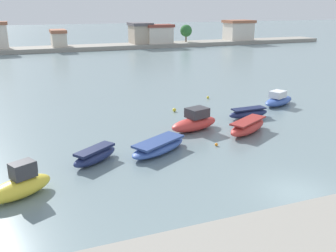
{
  "coord_description": "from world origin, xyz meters",
  "views": [
    {
      "loc": [
        -13.64,
        -15.13,
        10.15
      ],
      "look_at": [
        -3.12,
        12.14,
        0.68
      ],
      "focal_mm": 40.21,
      "sensor_mm": 36.0,
      "label": 1
    }
  ],
  "objects": [
    {
      "name": "ground_plane",
      "position": [
        0.0,
        0.0,
        0.0
      ],
      "size": [
        400.0,
        400.0,
        0.0
      ],
      "primitive_type": "plane",
      "color": "slate"
    },
    {
      "name": "moored_boat_0",
      "position": [
        -14.55,
        5.17,
        0.69
      ],
      "size": [
        4.03,
        3.04,
        1.97
      ],
      "rotation": [
        0.0,
        0.0,
        0.48
      ],
      "color": "yellow",
      "rests_on": "ground"
    },
    {
      "name": "moored_boat_1",
      "position": [
        -9.8,
        8.44,
        0.48
      ],
      "size": [
        3.74,
        3.13,
        1.01
      ],
      "rotation": [
        0.0,
        0.0,
        0.62
      ],
      "color": "navy",
      "rests_on": "ground"
    },
    {
      "name": "moored_boat_2",
      "position": [
        -5.22,
        8.55,
        0.45
      ],
      "size": [
        5.36,
        4.1,
        0.95
      ],
      "rotation": [
        0.0,
        0.0,
        0.52
      ],
      "color": "#3856A8",
      "rests_on": "ground"
    },
    {
      "name": "moored_boat_3",
      "position": [
        -0.65,
        12.27,
        0.72
      ],
      "size": [
        4.91,
        2.93,
        1.89
      ],
      "rotation": [
        0.0,
        0.0,
        0.28
      ],
      "color": "#C63833",
      "rests_on": "ground"
    },
    {
      "name": "moored_boat_4",
      "position": [
        3.09,
        9.97,
        0.55
      ],
      "size": [
        4.97,
        3.68,
        1.13
      ],
      "rotation": [
        0.0,
        0.0,
        0.51
      ],
      "color": "#C63833",
      "rests_on": "ground"
    },
    {
      "name": "moored_boat_5",
      "position": [
        5.54,
        13.68,
        0.46
      ],
      "size": [
        4.13,
        1.3,
        0.96
      ],
      "rotation": [
        0.0,
        0.0,
        0.02
      ],
      "color": "navy",
      "rests_on": "ground"
    },
    {
      "name": "moored_boat_6",
      "position": [
        11.09,
        16.59,
        0.57
      ],
      "size": [
        4.79,
        3.39,
        1.56
      ],
      "rotation": [
        0.0,
        0.0,
        0.42
      ],
      "color": "#3856A8",
      "rests_on": "ground"
    },
    {
      "name": "mooring_buoy_0",
      "position": [
        5.46,
        21.85,
        0.15
      ],
      "size": [
        0.3,
        0.3,
        0.3
      ],
      "primitive_type": "sphere",
      "color": "yellow",
      "rests_on": "ground"
    },
    {
      "name": "mooring_buoy_1",
      "position": [
        -0.11,
        18.2,
        0.18
      ],
      "size": [
        0.36,
        0.36,
        0.36
      ],
      "primitive_type": "sphere",
      "color": "yellow",
      "rests_on": "ground"
    },
    {
      "name": "mooring_buoy_2",
      "position": [
        -0.73,
        8.22,
        0.12
      ],
      "size": [
        0.24,
        0.24,
        0.24
      ],
      "primitive_type": "sphere",
      "color": "orange",
      "rests_on": "ground"
    },
    {
      "name": "distant_shoreline",
      "position": [
        -1.61,
        75.41,
        2.24
      ],
      "size": [
        130.61,
        7.67,
        7.58
      ],
      "color": "gray",
      "rests_on": "ground"
    }
  ]
}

